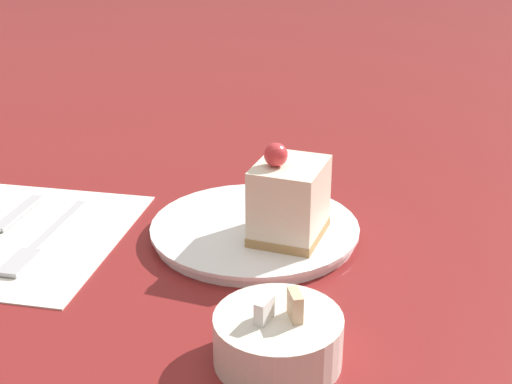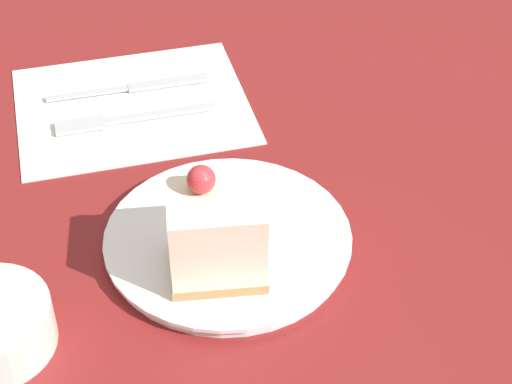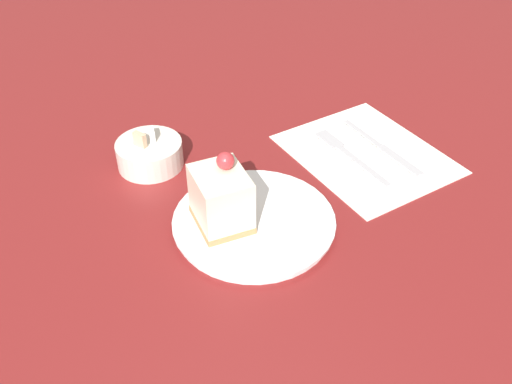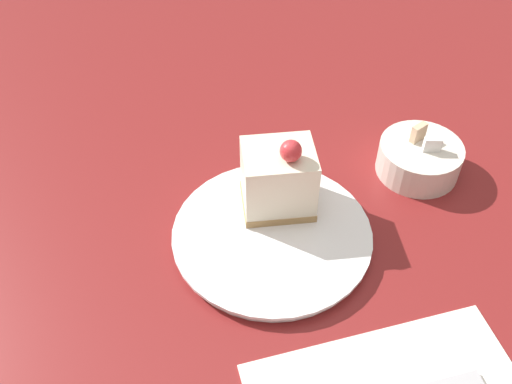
{
  "view_description": "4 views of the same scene",
  "coord_description": "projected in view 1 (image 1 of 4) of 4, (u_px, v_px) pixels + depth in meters",
  "views": [
    {
      "loc": [
        -0.06,
        0.69,
        0.34
      ],
      "look_at": [
        -0.0,
        0.02,
        0.05
      ],
      "focal_mm": 50.0,
      "sensor_mm": 36.0,
      "label": 1
    },
    {
      "loc": [
        -0.52,
        0.2,
        0.52
      ],
      "look_at": [
        -0.02,
        0.01,
        0.07
      ],
      "focal_mm": 60.0,
      "sensor_mm": 36.0,
      "label": 2
    },
    {
      "loc": [
        -0.34,
        -0.41,
        0.51
      ],
      "look_at": [
        0.01,
        0.04,
        0.05
      ],
      "focal_mm": 40.0,
      "sensor_mm": 36.0,
      "label": 3
    },
    {
      "loc": [
        0.37,
        -0.13,
        0.48
      ],
      "look_at": [
        -0.02,
        0.02,
        0.06
      ],
      "focal_mm": 40.0,
      "sensor_mm": 36.0,
      "label": 4
    }
  ],
  "objects": [
    {
      "name": "napkin",
      "position": [
        23.0,
        235.0,
        0.74
      ],
      "size": [
        0.23,
        0.26,
        0.0
      ],
      "rotation": [
        0.0,
        0.0,
        -0.1
      ],
      "color": "white",
      "rests_on": "ground_plane"
    },
    {
      "name": "ground_plane",
      "position": [
        258.0,
        222.0,
        0.77
      ],
      "size": [
        4.0,
        4.0,
        0.0
      ],
      "primitive_type": "plane",
      "color": "maroon"
    },
    {
      "name": "knife",
      "position": [
        5.0,
        223.0,
        0.76
      ],
      "size": [
        0.03,
        0.18,
        0.0
      ],
      "rotation": [
        0.0,
        0.0,
        -0.11
      ],
      "color": "#B2B2B7",
      "rests_on": "napkin"
    },
    {
      "name": "fork",
      "position": [
        41.0,
        242.0,
        0.72
      ],
      "size": [
        0.03,
        0.17,
        0.0
      ],
      "rotation": [
        0.0,
        0.0,
        -0.11
      ],
      "color": "#B2B2B7",
      "rests_on": "napkin"
    },
    {
      "name": "plate",
      "position": [
        258.0,
        230.0,
        0.74
      ],
      "size": [
        0.22,
        0.22,
        0.01
      ],
      "color": "white",
      "rests_on": "ground_plane"
    },
    {
      "name": "cake_slice",
      "position": [
        289.0,
        199.0,
        0.7
      ],
      "size": [
        0.08,
        0.09,
        0.1
      ],
      "rotation": [
        0.0,
        0.0,
        -0.25
      ],
      "color": "#AD8451",
      "rests_on": "plate"
    },
    {
      "name": "sugar_bowl",
      "position": [
        278.0,
        338.0,
        0.54
      ],
      "size": [
        0.1,
        0.1,
        0.06
      ],
      "color": "silver",
      "rests_on": "ground_plane"
    }
  ]
}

